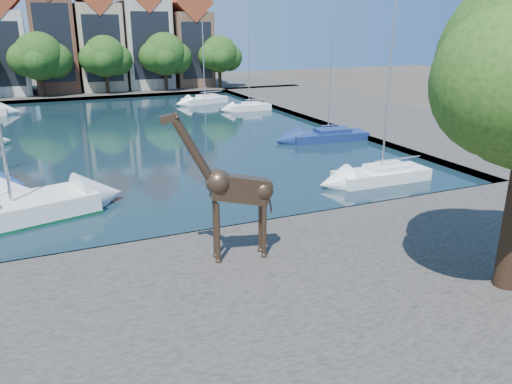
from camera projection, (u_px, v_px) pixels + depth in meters
ground at (218, 237)px, 22.67m from camera, size 160.00×160.00×0.00m
water_basin at (127, 135)px, 43.54m from camera, size 38.00×50.00×0.08m
near_quay at (288, 309)px, 16.50m from camera, size 50.00×14.00×0.50m
far_quay at (89, 91)px, 71.33m from camera, size 60.00×16.00×0.50m
right_quay at (366, 114)px, 52.90m from camera, size 14.00×52.00×0.50m
townhouse_center at (51, 32)px, 67.24m from camera, size 5.44×9.18×16.93m
townhouse_east_inner at (98, 36)px, 69.70m from camera, size 5.94×9.18×15.79m
townhouse_east_mid at (144, 33)px, 72.03m from camera, size 6.43×9.18×16.65m
townhouse_east_end at (188, 40)px, 74.80m from camera, size 5.44×9.18×14.43m
far_tree_mid_west at (40, 58)px, 62.72m from camera, size 7.80×6.00×8.00m
far_tree_mid_east at (106, 58)px, 65.78m from camera, size 7.02×5.40×7.52m
far_tree_east at (165, 55)px, 68.76m from camera, size 7.54×5.80×7.84m
far_tree_far_east at (220, 55)px, 71.83m from camera, size 6.76×5.20×7.36m
giraffe_statue at (233, 189)px, 18.69m from camera, size 4.05×0.97×5.78m
sailboat_right_a at (382, 172)px, 30.47m from camera, size 6.01×2.17×10.46m
sailboat_right_b at (328, 134)px, 41.38m from camera, size 6.69×2.89×10.10m
sailboat_right_c at (249, 106)px, 56.16m from camera, size 4.83×1.73×8.10m
sailboat_right_d at (205, 99)px, 61.09m from camera, size 5.96×3.41×9.59m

